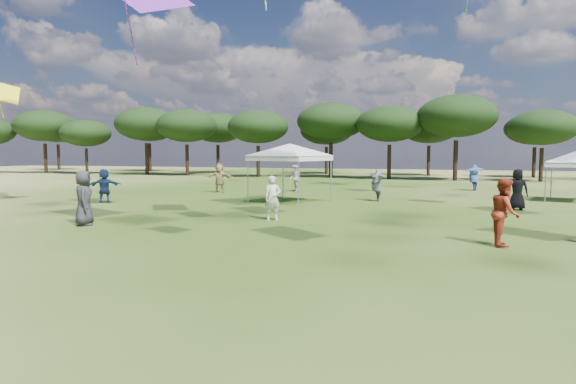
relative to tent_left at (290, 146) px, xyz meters
name	(u,v)px	position (x,y,z in m)	size (l,w,h in m)	color
tree_line	(446,121)	(7.78, 25.33, 2.58)	(108.78, 17.63, 7.77)	black
tent_left	(290,146)	(0.00, 0.00, 0.00)	(6.16, 6.16, 3.27)	gray
festival_crowd	(367,186)	(3.84, 0.36, -1.95)	(27.63, 21.69, 1.91)	#2B2B30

